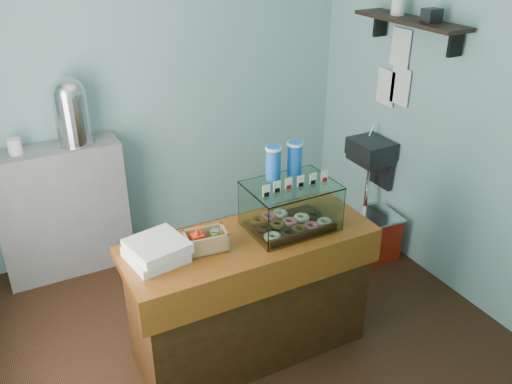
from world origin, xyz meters
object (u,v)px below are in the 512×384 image
display_case (288,201)px  red_cooler (370,236)px  coffee_urn (71,109)px  counter (250,295)px

display_case → red_cooler: bearing=23.5°
display_case → red_cooler: display_case is taller
coffee_urn → red_cooler: coffee_urn is taller
counter → red_cooler: counter is taller
coffee_urn → display_case: bearing=-57.0°
display_case → red_cooler: size_ratio=1.17×
counter → coffee_urn: bearing=114.3°
red_cooler → coffee_urn: bearing=159.1°
counter → red_cooler: bearing=20.7°
coffee_urn → red_cooler: 2.67m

